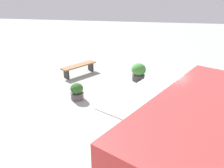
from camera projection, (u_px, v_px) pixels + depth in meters
The scene contains 6 objects.
ground_plane at pixel (128, 135), 7.24m from camera, with size 40.00×40.00×0.00m, color #959D94.
food_truck at pixel (219, 151), 4.85m from camera, with size 5.72×4.61×2.36m.
person_customer at pixel (159, 83), 10.00m from camera, with size 0.79×0.66×0.83m.
planter_flowering_far at pixel (139, 72), 10.95m from camera, with size 0.64×0.64×0.79m.
planter_flowering_side at pixel (77, 91), 9.28m from camera, with size 0.51×0.51×0.65m.
plaza_bench at pixel (79, 67), 11.65m from camera, with size 1.67×1.42×0.47m.
Camera 1 is at (6.03, 0.35, 4.29)m, focal length 39.40 mm.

